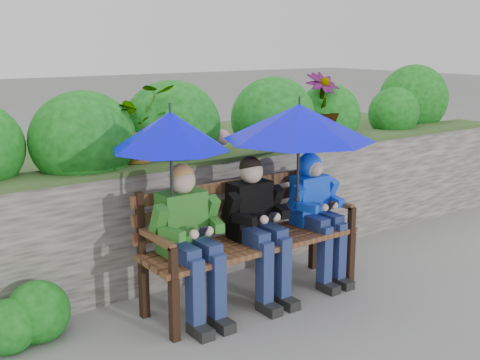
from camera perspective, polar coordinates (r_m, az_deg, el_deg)
ground at (r=4.81m, az=0.71°, el=-11.31°), size 60.00×60.00×0.00m
garden_backdrop at (r=5.89m, az=-8.82°, el=-0.43°), size 8.00×2.83×1.74m
park_bench at (r=4.70m, az=0.70°, el=-4.91°), size 1.79×0.52×0.94m
boy_left at (r=4.29m, az=-4.83°, el=-5.20°), size 0.50×0.58×1.14m
boy_middle at (r=4.62m, az=1.64°, el=-3.90°), size 0.49×0.57×1.13m
boy_right at (r=5.02m, az=7.24°, el=-2.38°), size 0.45×0.55×1.09m
umbrella_left at (r=4.09m, az=-6.61°, el=4.65°), size 0.82×0.82×0.88m
umbrella_right at (r=4.71m, az=5.61°, el=5.48°), size 1.19×1.19×0.84m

